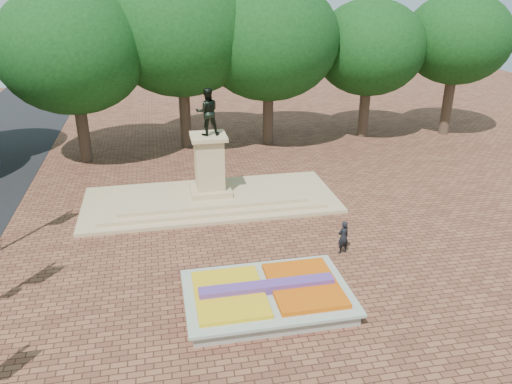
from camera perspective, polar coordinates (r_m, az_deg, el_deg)
ground at (r=21.17m, az=-2.61°, el=-9.82°), size 90.00×90.00×0.00m
flower_bed at (r=19.48m, az=1.37°, el=-11.69°), size 6.30×4.30×0.91m
monument at (r=27.82m, az=-5.25°, el=0.55°), size 14.00×6.00×6.40m
tree_row_back at (r=36.26m, az=-3.69°, el=15.37°), size 44.80×8.80×10.43m
pedestrian at (r=22.94m, az=9.93°, el=-5.10°), size 0.66×0.52×1.58m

